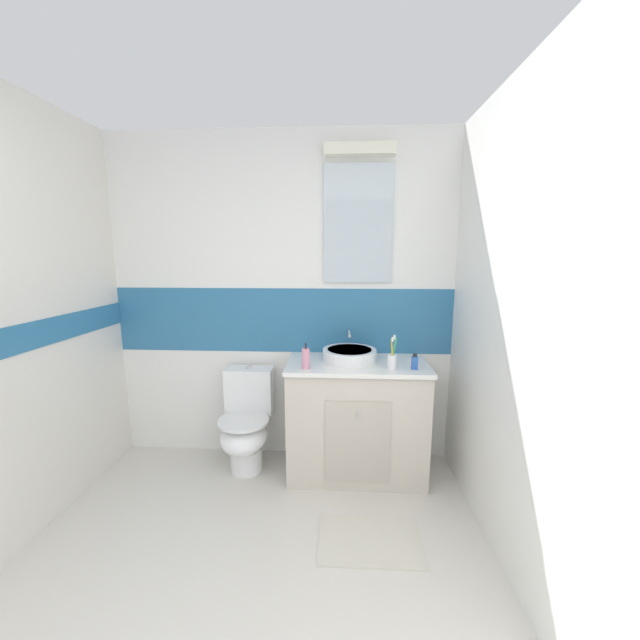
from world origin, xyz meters
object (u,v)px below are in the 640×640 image
toothbrush_cup (392,360)px  perfume_flask_small (415,362)px  sink_basin (349,354)px  toilet (246,424)px  soap_dispenser (306,358)px

toothbrush_cup → perfume_flask_small: bearing=-6.1°
sink_basin → toilet: bearing=-177.3°
sink_basin → perfume_flask_small: sink_basin is taller
toilet → toothbrush_cup: size_ratio=3.27×
toilet → soap_dispenser: 0.76m
toilet → perfume_flask_small: size_ratio=7.08×
sink_basin → soap_dispenser: sink_basin is taller
toilet → soap_dispenser: soap_dispenser is taller
sink_basin → perfume_flask_small: (0.43, -0.19, 0.01)m
sink_basin → soap_dispenser: size_ratio=2.41×
toothbrush_cup → toilet: bearing=172.5°
toothbrush_cup → perfume_flask_small: size_ratio=2.16×
soap_dispenser → sink_basin: bearing=35.4°
toothbrush_cup → soap_dispenser: (-0.58, -0.04, 0.01)m
toilet → soap_dispenser: bearing=-20.5°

